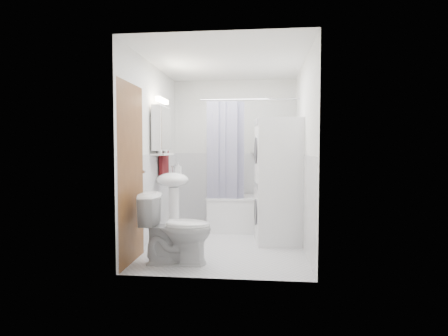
# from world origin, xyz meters

# --- Properties ---
(floor) EXTENTS (2.60, 2.60, 0.00)m
(floor) POSITION_xyz_m (0.00, 0.00, 0.00)
(floor) COLOR silver
(floor) RESTS_ON ground
(room_walls) EXTENTS (2.60, 2.60, 2.60)m
(room_walls) POSITION_xyz_m (0.00, 0.00, 1.49)
(room_walls) COLOR white
(room_walls) RESTS_ON ground
(wainscot) EXTENTS (1.98, 2.58, 2.58)m
(wainscot) POSITION_xyz_m (0.00, 0.29, 0.60)
(wainscot) COLOR white
(wainscot) RESTS_ON ground
(door) EXTENTS (0.05, 2.00, 2.00)m
(door) POSITION_xyz_m (-0.95, -0.55, 1.00)
(door) COLOR brown
(door) RESTS_ON ground
(bathtub) EXTENTS (1.39, 0.66, 0.53)m
(bathtub) POSITION_xyz_m (0.32, 0.92, 0.29)
(bathtub) COLOR white
(bathtub) RESTS_ON ground
(tub_spout) EXTENTS (0.04, 0.12, 0.04)m
(tub_spout) POSITION_xyz_m (0.52, 1.25, 0.85)
(tub_spout) COLOR silver
(tub_spout) RESTS_ON room_walls
(curtain_rod) EXTENTS (1.57, 0.02, 0.02)m
(curtain_rod) POSITION_xyz_m (0.32, 0.65, 2.00)
(curtain_rod) COLOR silver
(curtain_rod) RESTS_ON room_walls
(shower_curtain) EXTENTS (0.55, 0.02, 1.45)m
(shower_curtain) POSITION_xyz_m (-0.09, 0.65, 1.25)
(shower_curtain) COLOR #19154A
(shower_curtain) RESTS_ON curtain_rod
(sink) EXTENTS (0.44, 0.37, 1.04)m
(sink) POSITION_xyz_m (-0.75, 0.11, 0.70)
(sink) COLOR white
(sink) RESTS_ON ground
(medicine_cabinet) EXTENTS (0.13, 0.50, 0.71)m
(medicine_cabinet) POSITION_xyz_m (-0.90, 0.10, 1.57)
(medicine_cabinet) COLOR white
(medicine_cabinet) RESTS_ON room_walls
(shelf) EXTENTS (0.18, 0.54, 0.02)m
(shelf) POSITION_xyz_m (-0.89, 0.10, 1.20)
(shelf) COLOR silver
(shelf) RESTS_ON room_walls
(shower_caddy) EXTENTS (0.22, 0.06, 0.02)m
(shower_caddy) POSITION_xyz_m (0.57, 1.24, 1.15)
(shower_caddy) COLOR silver
(shower_caddy) RESTS_ON room_walls
(towel) EXTENTS (0.07, 0.36, 0.87)m
(towel) POSITION_xyz_m (-0.94, 0.35, 1.32)
(towel) COLOR #551610
(towel) RESTS_ON room_walls
(washer_dryer) EXTENTS (0.66, 0.65, 1.68)m
(washer_dryer) POSITION_xyz_m (0.68, 0.20, 0.84)
(washer_dryer) COLOR white
(washer_dryer) RESTS_ON ground
(toilet) EXTENTS (0.80, 0.47, 0.77)m
(toilet) POSITION_xyz_m (-0.48, -0.85, 0.39)
(toilet) COLOR white
(toilet) RESTS_ON ground
(soap_pump) EXTENTS (0.08, 0.17, 0.08)m
(soap_pump) POSITION_xyz_m (-0.71, 0.25, 0.95)
(soap_pump) COLOR gray
(soap_pump) RESTS_ON sink
(shelf_bottle) EXTENTS (0.07, 0.18, 0.07)m
(shelf_bottle) POSITION_xyz_m (-0.89, -0.05, 1.25)
(shelf_bottle) COLOR gray
(shelf_bottle) RESTS_ON shelf
(shelf_cup) EXTENTS (0.10, 0.09, 0.10)m
(shelf_cup) POSITION_xyz_m (-0.89, 0.22, 1.26)
(shelf_cup) COLOR gray
(shelf_cup) RESTS_ON shelf
(shampoo_a) EXTENTS (0.13, 0.17, 0.13)m
(shampoo_a) POSITION_xyz_m (0.35, 1.24, 1.23)
(shampoo_a) COLOR gray
(shampoo_a) RESTS_ON shower_caddy
(shampoo_b) EXTENTS (0.08, 0.21, 0.08)m
(shampoo_b) POSITION_xyz_m (0.47, 1.24, 1.20)
(shampoo_b) COLOR navy
(shampoo_b) RESTS_ON shower_caddy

